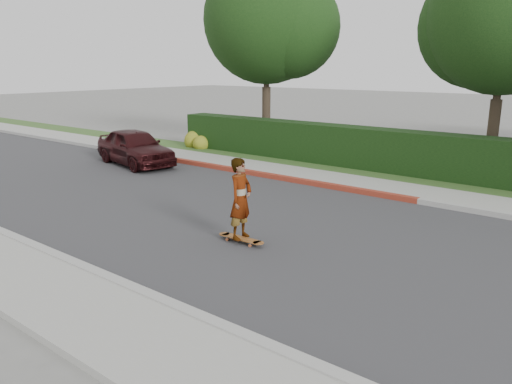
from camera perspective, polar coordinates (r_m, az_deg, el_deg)
ground at (r=10.92m, az=5.33°, el=-4.99°), size 120.00×120.00×0.00m
road at (r=10.92m, az=5.33°, el=-4.97°), size 60.00×8.00×0.01m
curb_near at (r=8.03m, az=-11.34°, el=-12.00°), size 60.00×0.20×0.15m
sidewalk_near at (r=7.57m, az=-16.69°, el=-14.22°), size 60.00×1.60×0.12m
curb_far at (r=14.37m, az=14.37°, el=-0.34°), size 60.00×0.20×0.15m
curb_red_section at (r=16.95m, az=-1.17°, el=2.32°), size 12.00×0.21×0.15m
sidewalk_far at (r=15.18m, az=15.78°, el=0.28°), size 60.00×1.60×0.12m
planting_strip at (r=16.63m, az=17.95°, el=1.29°), size 60.00×1.60×0.10m
hedge at (r=18.26m, az=9.98°, el=5.12°), size 15.00×1.00×1.50m
flowering_shrub at (r=22.16m, az=-6.82°, el=5.74°), size 1.40×1.00×0.90m
tree_left at (r=21.81m, az=1.52°, el=18.69°), size 5.99×5.21×8.00m
tree_center at (r=18.36m, az=26.73°, el=16.94°), size 5.66×4.84×7.44m
skateboard at (r=10.40m, az=-1.72°, el=-5.35°), size 1.13×0.25×0.10m
skateboarder at (r=10.15m, az=-1.76°, el=-0.78°), size 0.48×0.66×1.68m
car_maroon at (r=18.98m, az=-13.66°, el=5.03°), size 4.17×2.34×1.34m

